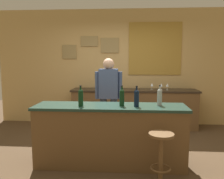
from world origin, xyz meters
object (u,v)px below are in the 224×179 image
wine_glass_a (101,85)px  wine_glass_b (152,85)px  wine_glass_d (167,85)px  bartender (109,94)px  wine_bottle_b (122,97)px  wine_bottle_a (81,97)px  wine_bottle_d (160,96)px  bar_stool (161,150)px  wine_glass_c (161,85)px  wine_bottle_c (137,97)px

wine_glass_a → wine_glass_b: bearing=2.4°
wine_glass_a → wine_glass_d: same height
wine_glass_b → bartender: bearing=-131.1°
wine_bottle_b → wine_glass_a: bearing=105.2°
wine_bottle_a → wine_bottle_b: bearing=4.8°
wine_bottle_d → bar_stool: bearing=-94.1°
wine_bottle_b → wine_glass_c: wine_bottle_b is taller
wine_glass_a → wine_glass_c: same height
wine_glass_c → wine_bottle_a: bearing=-124.5°
wine_bottle_d → wine_glass_b: bearing=87.9°
wine_bottle_b → wine_glass_b: size_ratio=1.97×
wine_glass_a → wine_bottle_d: bearing=-60.4°
wine_bottle_a → wine_bottle_d: (1.16, 0.13, 0.00)m
wine_bottle_b → wine_glass_a: wine_bottle_b is taller
wine_bottle_a → bar_stool: bearing=-22.9°
wine_bottle_d → wine_glass_d: bearing=78.0°
wine_bottle_d → wine_glass_b: wine_bottle_d is taller
bartender → wine_bottle_a: bartender is taller
wine_bottle_d → wine_glass_b: size_ratio=1.97×
wine_bottle_b → wine_bottle_d: (0.56, 0.08, 0.00)m
wine_glass_a → wine_bottle_b: bearing=-74.8°
wine_bottle_a → wine_bottle_c: (0.82, 0.01, 0.00)m
wine_glass_b → wine_glass_c: 0.22m
wine_glass_a → wine_glass_b: size_ratio=1.00×
wine_bottle_c → wine_glass_a: size_ratio=1.97×
wine_bottle_a → wine_glass_a: (0.04, 2.09, -0.05)m
wine_glass_a → bar_stool: bearing=-67.3°
bar_stool → wine_bottle_b: (-0.52, 0.52, 0.60)m
wine_glass_c → wine_bottle_c: bearing=-106.8°
wine_glass_b → wine_glass_d: bearing=-6.3°
wine_bottle_c → wine_bottle_a: bearing=-179.0°
bartender → wine_bottle_b: size_ratio=5.29×
wine_bottle_c → wine_bottle_d: same height
wine_bottle_a → wine_glass_c: bearing=55.5°
wine_bottle_a → wine_glass_d: (1.58, 2.11, -0.05)m
bartender → wine_glass_c: bearing=41.7°
wine_bottle_c → wine_glass_d: (0.76, 2.09, -0.05)m
wine_glass_d → wine_bottle_a: bearing=-126.9°
bar_stool → wine_glass_d: wine_glass_d is taller
bar_stool → wine_bottle_a: (-1.12, 0.47, 0.60)m
wine_bottle_d → wine_glass_c: wine_bottle_d is taller
bar_stool → wine_bottle_b: wine_bottle_b is taller
wine_glass_d → bar_stool: bearing=-100.1°
wine_glass_a → wine_glass_c: (1.40, 0.00, 0.00)m
wine_bottle_c → wine_glass_b: (0.42, 2.13, -0.05)m
wine_glass_d → bartender: bearing=-141.3°
wine_glass_a → wine_glass_c: bearing=0.1°
wine_bottle_c → wine_glass_b: size_ratio=1.97×
bar_stool → wine_glass_d: size_ratio=4.39×
bar_stool → wine_bottle_b: bearing=134.6°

